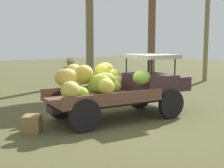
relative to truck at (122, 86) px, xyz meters
name	(u,v)px	position (x,y,z in m)	size (l,w,h in m)	color
ground_plane	(120,120)	(-0.19, -0.11, -0.97)	(60.00, 60.00, 0.00)	brown
truck	(122,86)	(0.00, 0.00, 0.00)	(4.65, 2.40, 1.87)	#3F262B
farmer	(71,81)	(-0.69, 1.67, 0.02)	(0.53, 0.46, 1.74)	#826655
wooden_crate	(32,124)	(-2.69, 0.40, -0.75)	(0.46, 0.41, 0.43)	olive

